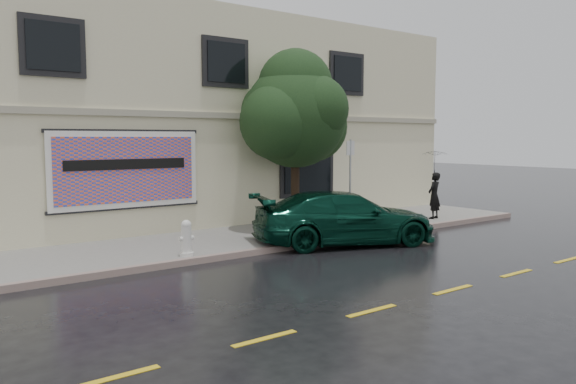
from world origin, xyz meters
TOP-DOWN VIEW (x-y plane):
  - ground at (0.00, 0.00)m, footprint 90.00×90.00m
  - sidewalk at (0.00, 3.25)m, footprint 20.00×3.50m
  - curb at (0.00, 1.50)m, footprint 20.00×0.18m
  - road_marking at (0.00, -3.50)m, footprint 19.00×0.12m
  - building at (0.00, 9.00)m, footprint 20.00×8.12m
  - billboard at (-3.20, 4.92)m, footprint 4.30×0.16m
  - car at (1.50, 1.20)m, footprint 5.49×3.88m
  - pedestrian at (6.62, 2.25)m, footprint 0.66×0.51m
  - umbrella at (6.62, 2.25)m, footprint 1.19×1.19m
  - street_tree at (1.81, 3.84)m, footprint 3.20×3.20m
  - fire_hydrant at (-2.99, 1.80)m, footprint 0.35×0.33m
  - sign_pole at (2.97, 2.56)m, footprint 0.34×0.06m

SIDE VIEW (x-z plane):
  - ground at x=0.00m, z-range 0.00..0.00m
  - road_marking at x=0.00m, z-range 0.00..0.01m
  - sidewalk at x=0.00m, z-range 0.00..0.15m
  - curb at x=0.00m, z-range -0.01..0.15m
  - fire_hydrant at x=-2.99m, z-range 0.14..0.99m
  - car at x=1.50m, z-range 0.00..1.47m
  - pedestrian at x=6.62m, z-range 0.15..1.74m
  - sign_pole at x=2.97m, z-range 0.41..3.14m
  - billboard at x=-3.20m, z-range 0.95..3.15m
  - umbrella at x=6.62m, z-range 1.74..2.43m
  - building at x=0.00m, z-range 0.00..7.00m
  - street_tree at x=1.81m, z-range 1.06..6.10m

